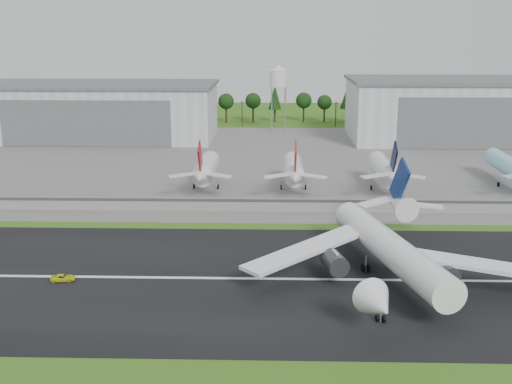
{
  "coord_description": "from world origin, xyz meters",
  "views": [
    {
      "loc": [
        -7.1,
        -101.07,
        45.19
      ],
      "look_at": [
        -11.01,
        40.0,
        9.0
      ],
      "focal_mm": 45.0,
      "sensor_mm": 36.0,
      "label": 1
    }
  ],
  "objects_px": {
    "main_airliner": "(390,256)",
    "ground_vehicle": "(63,278)",
    "parked_jet_navy": "(385,170)",
    "parked_jet_red_a": "(205,170)",
    "parked_jet_red_b": "(294,170)"
  },
  "relations": [
    {
      "from": "parked_jet_red_a",
      "to": "parked_jet_red_b",
      "type": "xyz_separation_m",
      "value": [
        25.2,
        -0.01,
        -0.05
      ]
    },
    {
      "from": "ground_vehicle",
      "to": "parked_jet_red_a",
      "type": "bearing_deg",
      "value": -24.63
    },
    {
      "from": "parked_jet_red_b",
      "to": "parked_jet_navy",
      "type": "xyz_separation_m",
      "value": [
        25.83,
        0.02,
        0.14
      ]
    },
    {
      "from": "parked_jet_red_a",
      "to": "parked_jet_navy",
      "type": "bearing_deg",
      "value": 0.02
    },
    {
      "from": "parked_jet_red_b",
      "to": "parked_jet_navy",
      "type": "height_order",
      "value": "parked_jet_navy"
    },
    {
      "from": "parked_jet_red_a",
      "to": "parked_jet_red_b",
      "type": "bearing_deg",
      "value": -0.02
    },
    {
      "from": "ground_vehicle",
      "to": "parked_jet_red_a",
      "type": "distance_m",
      "value": 71.47
    },
    {
      "from": "parked_jet_red_a",
      "to": "parked_jet_navy",
      "type": "xyz_separation_m",
      "value": [
        51.03,
        0.01,
        0.09
      ]
    },
    {
      "from": "ground_vehicle",
      "to": "parked_jet_red_b",
      "type": "bearing_deg",
      "value": -41.92
    },
    {
      "from": "parked_jet_red_a",
      "to": "parked_jet_navy",
      "type": "height_order",
      "value": "parked_jet_navy"
    },
    {
      "from": "ground_vehicle",
      "to": "parked_jet_navy",
      "type": "bearing_deg",
      "value": -54.68
    },
    {
      "from": "parked_jet_red_b",
      "to": "ground_vehicle",
      "type": "bearing_deg",
      "value": -122.83
    },
    {
      "from": "parked_jet_red_a",
      "to": "parked_jet_red_b",
      "type": "relative_size",
      "value": 1.0
    },
    {
      "from": "ground_vehicle",
      "to": "parked_jet_navy",
      "type": "relative_size",
      "value": 0.14
    },
    {
      "from": "main_airliner",
      "to": "ground_vehicle",
      "type": "bearing_deg",
      "value": -12.07
    }
  ]
}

